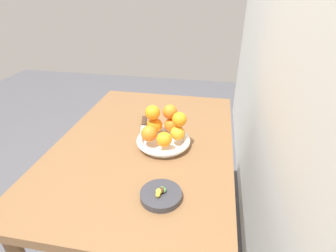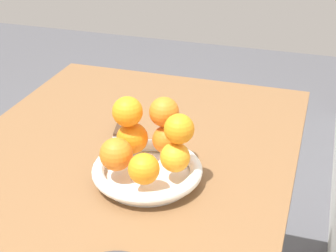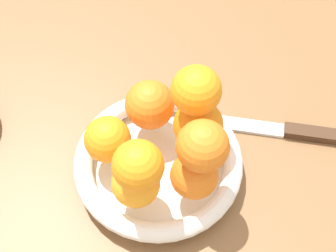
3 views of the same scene
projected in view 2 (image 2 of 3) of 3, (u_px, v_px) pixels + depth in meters
The scene contains 11 objects.
dining_table at pixel (114, 202), 1.16m from camera, with size 1.10×0.76×0.74m.
fruit_bowl at pixel (147, 172), 1.07m from camera, with size 0.23×0.23×0.04m.
orange_0 at pixel (144, 169), 0.98m from camera, with size 0.06×0.06×0.06m, color orange.
orange_1 at pixel (175, 157), 1.02m from camera, with size 0.06×0.06×0.06m, color orange.
orange_2 at pixel (167, 140), 1.09m from camera, with size 0.06×0.06×0.06m, color orange.
orange_3 at pixel (132, 138), 1.09m from camera, with size 0.07×0.07×0.07m, color orange.
orange_4 at pixel (116, 154), 1.03m from camera, with size 0.07×0.07×0.07m, color orange.
orange_5 at pixel (164, 112), 1.06m from camera, with size 0.06×0.06×0.06m, color orange.
orange_6 at pixel (179, 129), 1.00m from camera, with size 0.06×0.06×0.06m, color orange.
orange_7 at pixel (127, 112), 1.05m from camera, with size 0.06×0.06×0.06m, color orange.
knife at pixel (116, 140), 1.22m from camera, with size 0.26×0.08×0.01m.
Camera 2 is at (0.86, 0.40, 1.34)m, focal length 55.00 mm.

